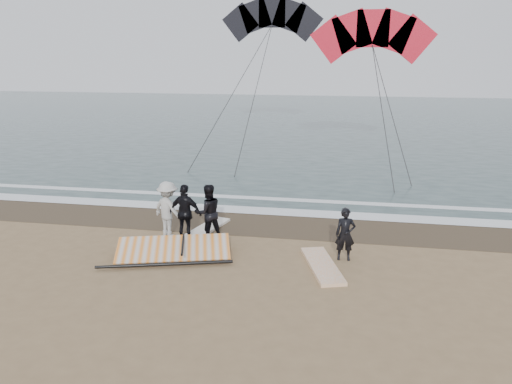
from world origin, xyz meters
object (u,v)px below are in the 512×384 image
at_px(board_white, 322,265).
at_px(sail_rig, 173,249).
at_px(man_main, 345,234).
at_px(board_cream, 207,228).

height_order(board_white, sail_rig, sail_rig).
xyz_separation_m(man_main, sail_rig, (-5.13, -0.60, -0.61)).
distance_m(man_main, board_cream, 5.12).
bearing_deg(man_main, board_cream, 155.64).
bearing_deg(man_main, sail_rig, -177.02).
relative_size(man_main, board_cream, 0.69).
relative_size(board_white, sail_rig, 0.68).
height_order(man_main, sail_rig, man_main).
xyz_separation_m(board_cream, sail_rig, (-0.39, -2.39, 0.14)).
height_order(man_main, board_white, man_main).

